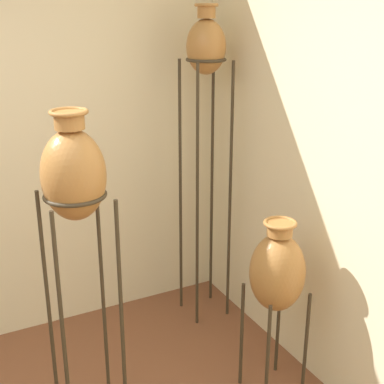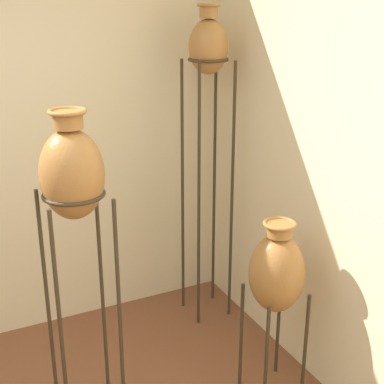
# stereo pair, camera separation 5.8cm
# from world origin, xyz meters

# --- Properties ---
(vase_stand_tall) EXTENTS (0.27, 0.27, 2.10)m
(vase_stand_tall) POSITION_xyz_m (1.72, 1.61, 1.75)
(vase_stand_tall) COLOR #382D1E
(vase_stand_tall) RESTS_ON ground_plane
(vase_stand_medium) EXTENTS (0.31, 0.31, 1.66)m
(vase_stand_medium) POSITION_xyz_m (0.68, 0.96, 1.34)
(vase_stand_medium) COLOR #382D1E
(vase_stand_medium) RESTS_ON ground_plane
(vase_stand_short) EXTENTS (0.30, 0.30, 1.05)m
(vase_stand_short) POSITION_xyz_m (1.66, 0.69, 0.75)
(vase_stand_short) COLOR #382D1E
(vase_stand_short) RESTS_ON ground_plane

